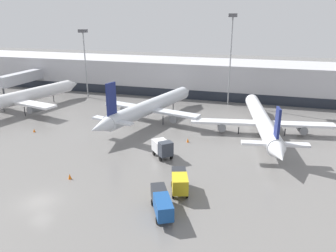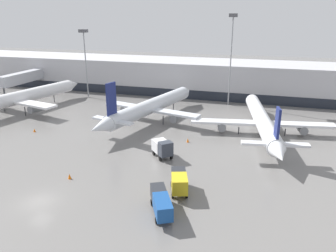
# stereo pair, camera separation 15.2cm
# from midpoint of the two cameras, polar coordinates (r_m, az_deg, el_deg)

# --- Properties ---
(ground_plane) EXTENTS (320.00, 320.00, 0.00)m
(ground_plane) POSITION_cam_midpoint_polar(r_m,az_deg,el_deg) (42.45, -21.43, -12.17)
(ground_plane) COLOR slate
(terminal_building) EXTENTS (160.00, 31.42, 9.00)m
(terminal_building) POSITION_cam_midpoint_polar(r_m,az_deg,el_deg) (94.45, 1.71, 8.70)
(terminal_building) COLOR #B2B2B7
(terminal_building) RESTS_ON ground_plane
(parked_jet_1) EXTENTS (21.83, 34.99, 10.12)m
(parked_jet_1) POSITION_cam_midpoint_polar(r_m,az_deg,el_deg) (67.43, -3.05, 3.37)
(parked_jet_1) COLOR silver
(parked_jet_1) RESTS_ON ground_plane
(parked_jet_2) EXTENTS (22.68, 38.03, 10.29)m
(parked_jet_2) POSITION_cam_midpoint_polar(r_m,az_deg,el_deg) (80.78, -24.95, 4.34)
(parked_jet_2) COLOR white
(parked_jet_2) RESTS_ON ground_plane
(parked_jet_3) EXTENTS (25.97, 35.70, 8.39)m
(parked_jet_3) POSITION_cam_midpoint_polar(r_m,az_deg,el_deg) (62.47, 16.13, 0.89)
(parked_jet_3) COLOR silver
(parked_jet_3) RESTS_ON ground_plane
(service_truck_1) EXTENTS (4.15, 5.91, 2.35)m
(service_truck_1) POSITION_cam_midpoint_polar(r_m,az_deg,el_deg) (36.80, -1.11, -13.07)
(service_truck_1) COLOR #19478C
(service_truck_1) RESTS_ON ground_plane
(service_truck_2) EXTENTS (3.15, 4.81, 2.54)m
(service_truck_2) POSITION_cam_midpoint_polar(r_m,az_deg,el_deg) (40.79, 2.06, -9.54)
(service_truck_2) COLOR gold
(service_truck_2) RESTS_ON ground_plane
(service_truck_3) EXTENTS (4.07, 4.18, 2.87)m
(service_truck_3) POSITION_cam_midpoint_polar(r_m,az_deg,el_deg) (50.43, -0.88, -3.73)
(service_truck_3) COLOR silver
(service_truck_3) RESTS_ON ground_plane
(traffic_cone_0) EXTENTS (0.46, 0.46, 0.73)m
(traffic_cone_0) POSITION_cam_midpoint_polar(r_m,az_deg,el_deg) (46.38, -16.68, -8.38)
(traffic_cone_0) COLOR orange
(traffic_cone_0) RESTS_ON ground_plane
(traffic_cone_1) EXTENTS (0.41, 0.41, 0.74)m
(traffic_cone_1) POSITION_cam_midpoint_polar(r_m,az_deg,el_deg) (56.85, 3.55, -2.47)
(traffic_cone_1) COLOR orange
(traffic_cone_1) RESTS_ON ground_plane
(traffic_cone_3) EXTENTS (0.44, 0.44, 0.64)m
(traffic_cone_3) POSITION_cam_midpoint_polar(r_m,az_deg,el_deg) (66.69, -22.18, -0.69)
(traffic_cone_3) COLOR orange
(traffic_cone_3) RESTS_ON ground_plane
(apron_light_mast_0) EXTENTS (1.80, 1.80, 21.31)m
(apron_light_mast_0) POSITION_cam_midpoint_polar(r_m,az_deg,el_deg) (79.70, 11.17, 15.20)
(apron_light_mast_0) COLOR gray
(apron_light_mast_0) RESTS_ON ground_plane
(apron_light_mast_3) EXTENTS (1.80, 1.80, 17.59)m
(apron_light_mast_3) POSITION_cam_midpoint_polar(r_m,az_deg,el_deg) (88.83, -14.33, 13.67)
(apron_light_mast_3) COLOR gray
(apron_light_mast_3) RESTS_ON ground_plane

